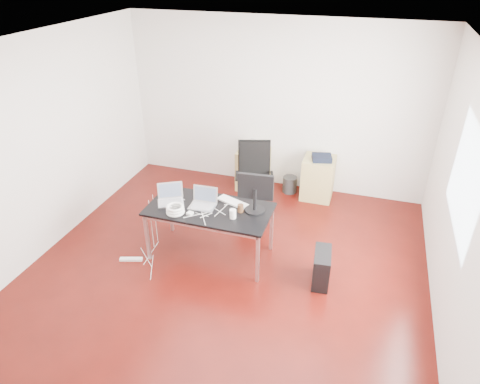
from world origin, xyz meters
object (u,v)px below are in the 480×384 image
(desk, at_px, (210,212))
(office_chair, at_px, (254,174))
(filing_cabinet_right, at_px, (318,178))
(filing_cabinet_left, at_px, (253,169))
(pc_tower, at_px, (321,267))

(desk, relative_size, office_chair, 1.48)
(desk, xyz_separation_m, filing_cabinet_right, (1.13, 2.00, -0.33))
(office_chair, relative_size, filing_cabinet_left, 1.54)
(filing_cabinet_left, distance_m, filing_cabinet_right, 1.12)
(desk, bearing_deg, office_chair, 80.70)
(pc_tower, bearing_deg, office_chair, 125.90)
(filing_cabinet_left, xyz_separation_m, filing_cabinet_right, (1.12, 0.00, 0.00))
(office_chair, distance_m, filing_cabinet_left, 0.74)
(desk, relative_size, filing_cabinet_left, 2.29)
(desk, bearing_deg, filing_cabinet_right, 60.63)
(desk, distance_m, office_chair, 1.35)
(office_chair, xyz_separation_m, filing_cabinet_left, (-0.21, 0.67, -0.26))
(filing_cabinet_right, bearing_deg, pc_tower, -79.90)
(filing_cabinet_right, bearing_deg, office_chair, -143.73)
(filing_cabinet_right, height_order, pc_tower, filing_cabinet_right)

